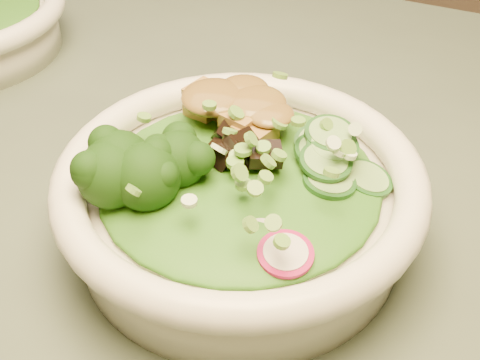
% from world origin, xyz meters
% --- Properties ---
extents(dining_table, '(1.20, 0.80, 0.75)m').
position_xyz_m(dining_table, '(0.00, 0.00, 0.64)').
color(dining_table, black).
rests_on(dining_table, ground).
extents(salad_bowl, '(0.28, 0.28, 0.08)m').
position_xyz_m(salad_bowl, '(0.08, -0.09, 0.79)').
color(salad_bowl, white).
rests_on(salad_bowl, dining_table).
extents(lettuce_bed, '(0.21, 0.21, 0.02)m').
position_xyz_m(lettuce_bed, '(0.08, -0.09, 0.81)').
color(lettuce_bed, '#1F5912').
rests_on(lettuce_bed, salad_bowl).
extents(broccoli_florets, '(0.10, 0.10, 0.05)m').
position_xyz_m(broccoli_florets, '(0.03, -0.12, 0.83)').
color(broccoli_florets, black).
rests_on(broccoli_florets, salad_bowl).
extents(radish_slices, '(0.12, 0.08, 0.02)m').
position_xyz_m(radish_slices, '(0.12, -0.14, 0.82)').
color(radish_slices, '#9C0C46').
rests_on(radish_slices, salad_bowl).
extents(cucumber_slices, '(0.09, 0.09, 0.04)m').
position_xyz_m(cucumber_slices, '(0.14, -0.05, 0.82)').
color(cucumber_slices, '#79A35A').
rests_on(cucumber_slices, salad_bowl).
extents(mushroom_heap, '(0.09, 0.09, 0.04)m').
position_xyz_m(mushroom_heap, '(0.07, -0.07, 0.83)').
color(mushroom_heap, black).
rests_on(mushroom_heap, salad_bowl).
extents(tofu_cubes, '(0.11, 0.09, 0.04)m').
position_xyz_m(tofu_cubes, '(0.05, -0.03, 0.82)').
color(tofu_cubes, '#A06F35').
rests_on(tofu_cubes, salad_bowl).
extents(peanut_sauce, '(0.07, 0.06, 0.02)m').
position_xyz_m(peanut_sauce, '(0.05, -0.03, 0.84)').
color(peanut_sauce, brown).
rests_on(peanut_sauce, tofu_cubes).
extents(scallion_garnish, '(0.20, 0.20, 0.02)m').
position_xyz_m(scallion_garnish, '(0.08, -0.09, 0.84)').
color(scallion_garnish, '#629936').
rests_on(scallion_garnish, salad_bowl).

